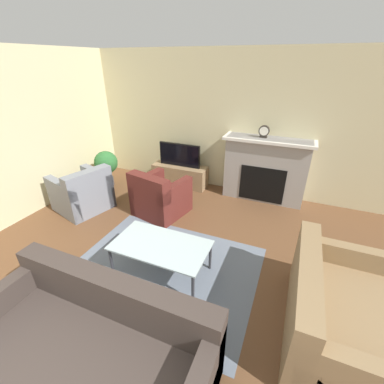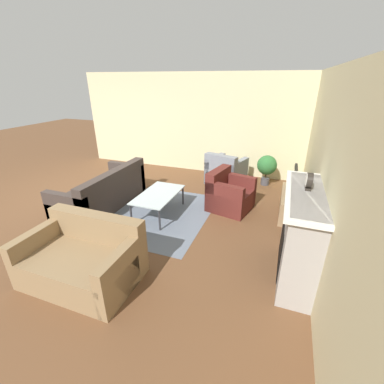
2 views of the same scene
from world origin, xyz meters
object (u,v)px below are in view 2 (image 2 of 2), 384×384
object	(u,v)px
couch_loveseat	(84,260)
potted_plant	(267,166)
couch_sectional	(104,193)
armchair_accent	(229,195)
coffee_table	(158,196)
tv	(294,182)
mantel_clock	(309,181)
armchair_by_window	(226,172)

from	to	relation	value
couch_loveseat	potted_plant	xyz separation A→B (m)	(-4.33, 1.98, 0.21)
couch_sectional	armchair_accent	world-z (taller)	same
armchair_accent	coffee_table	distance (m)	1.46
tv	couch_loveseat	bearing A→B (deg)	-42.01
couch_sectional	potted_plant	xyz separation A→B (m)	(-2.41, 3.14, 0.21)
armchair_accent	mantel_clock	bearing A→B (deg)	-126.50
armchair_accent	tv	bearing A→B (deg)	-69.28
couch_loveseat	armchair_accent	size ratio (longest dim) A/B	1.55
armchair_by_window	couch_loveseat	bearing A→B (deg)	92.32
tv	couch_loveseat	distance (m)	3.91
coffee_table	potted_plant	size ratio (longest dim) A/B	1.55
couch_loveseat	mantel_clock	xyz separation A→B (m)	(-1.23, 2.68, 1.05)
armchair_by_window	tv	bearing A→B (deg)	159.42
tv	potted_plant	world-z (taller)	tv
potted_plant	couch_sectional	bearing A→B (deg)	-52.47
couch_sectional	couch_loveseat	distance (m)	2.25
coffee_table	couch_loveseat	bearing A→B (deg)	-3.39
couch_loveseat	armchair_by_window	distance (m)	4.20
couch_sectional	potted_plant	world-z (taller)	couch_sectional
tv	potted_plant	size ratio (longest dim) A/B	1.18
couch_loveseat	armchair_by_window	world-z (taller)	same
armchair_accent	coffee_table	bearing A→B (deg)	131.97
couch_sectional	coffee_table	xyz separation A→B (m)	(-0.06, 1.28, 0.12)
tv	couch_loveseat	size ratio (longest dim) A/B	0.62
tv	potted_plant	distance (m)	1.59
tv	mantel_clock	xyz separation A→B (m)	(1.66, 0.08, 0.64)
mantel_clock	tv	bearing A→B (deg)	-177.31
coffee_table	mantel_clock	distance (m)	2.83
armchair_by_window	potted_plant	bearing A→B (deg)	-149.89
tv	coffee_table	xyz separation A→B (m)	(0.90, -2.48, -0.29)
armchair_by_window	coffee_table	distance (m)	2.27
couch_loveseat	mantel_clock	world-z (taller)	mantel_clock
tv	armchair_by_window	world-z (taller)	tv
couch_loveseat	coffee_table	size ratio (longest dim) A/B	1.23
coffee_table	potted_plant	xyz separation A→B (m)	(-2.35, 1.86, 0.10)
couch_loveseat	potted_plant	world-z (taller)	couch_loveseat
armchair_by_window	potted_plant	xyz separation A→B (m)	(-0.25, 0.99, 0.20)
potted_plant	mantel_clock	xyz separation A→B (m)	(3.11, 0.70, 0.84)
couch_sectional	armchair_by_window	size ratio (longest dim) A/B	1.99
couch_sectional	potted_plant	bearing A→B (deg)	127.53
mantel_clock	couch_loveseat	bearing A→B (deg)	-65.37
tv	couch_sectional	world-z (taller)	tv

